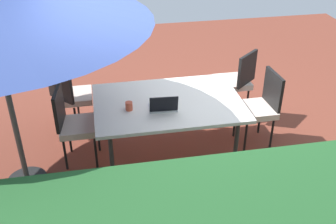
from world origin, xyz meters
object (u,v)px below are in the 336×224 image
chair_southwest (237,79)px  laptop (163,106)px  dining_table (168,105)px  cup (129,106)px  chair_east (74,122)px  chair_west (260,105)px  chair_southeast (71,94)px

chair_southwest → laptop: 1.59m
chair_southwest → laptop: size_ratio=2.93×
dining_table → chair_southwest: bearing=-145.4°
chair_southwest → cup: 1.86m
chair_east → laptop: bearing=-96.5°
cup → chair_west: bearing=-175.0°
chair_east → chair_west: bearing=-83.7°
chair_southwest → cup: (1.61, 0.90, 0.25)m
chair_east → chair_southeast: (0.05, -0.72, 0.00)m
chair_southeast → cup: 1.16m
chair_east → chair_southwest: (-2.26, -0.73, 0.00)m
dining_table → cup: 0.50m
laptop → cup: size_ratio=3.37×
chair_west → chair_southeast: same height
dining_table → chair_southeast: (1.17, -0.78, -0.15)m
cup → dining_table: bearing=-166.2°
chair_southeast → cup: (-0.70, 0.89, 0.25)m
dining_table → chair_southeast: bearing=-33.6°
chair_east → chair_west: (-2.31, 0.03, 0.00)m
chair_southeast → laptop: size_ratio=2.93×
chair_southeast → cup: size_ratio=9.87×
chair_east → chair_southwest: 2.37m
dining_table → chair_east: size_ratio=1.78×
chair_west → chair_southwest: bearing=-179.1°
dining_table → laptop: (0.09, 0.19, 0.10)m
chair_southeast → cup: bearing=175.0°
laptop → chair_southeast: bearing=-38.3°
laptop → chair_southwest: bearing=-138.1°
chair_west → cup: (1.67, 0.15, 0.25)m
chair_west → chair_southeast: bearing=-110.7°
chair_southwest → laptop: chair_southwest is taller
dining_table → chair_southeast: 1.41m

